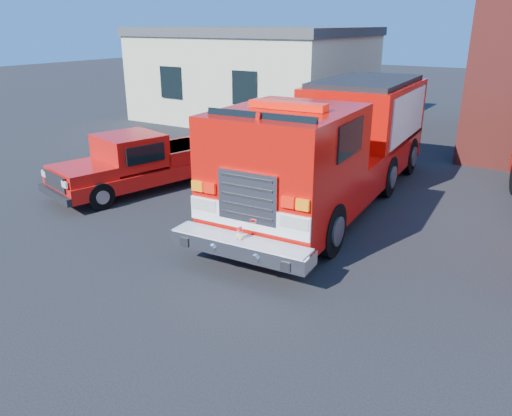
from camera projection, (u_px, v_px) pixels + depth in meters
The scene contains 4 objects.
ground at pixel (286, 248), 10.67m from camera, with size 100.00×100.00×0.00m, color black.
side_building at pixel (256, 73), 24.71m from camera, with size 10.20×8.20×4.35m.
fire_engine at pixel (336, 143), 13.05m from camera, with size 3.31×9.99×3.03m.
pickup_truck at pixel (139, 163), 14.21m from camera, with size 3.00×5.29×1.64m.
Camera 1 is at (4.65, -8.54, 4.53)m, focal length 35.00 mm.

